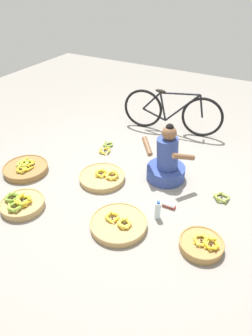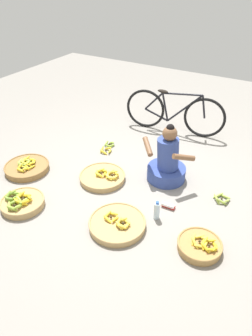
{
  "view_description": "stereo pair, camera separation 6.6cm",
  "coord_description": "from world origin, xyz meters",
  "px_view_note": "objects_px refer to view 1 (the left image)",
  "views": [
    {
      "loc": [
        1.5,
        -2.91,
        2.49
      ],
      "look_at": [
        0.0,
        -0.2,
        0.35
      ],
      "focal_mm": 32.4,
      "sensor_mm": 36.0,
      "label": 1
    },
    {
      "loc": [
        1.55,
        -2.87,
        2.49
      ],
      "look_at": [
        0.0,
        -0.2,
        0.35
      ],
      "focal_mm": 32.4,
      "sensor_mm": 36.0,
      "label": 2
    }
  ],
  "objects_px": {
    "vendor_woman_front": "(167,162)",
    "water_bottle": "(158,210)",
    "bicycle_leaning": "(172,112)",
    "banana_basket_back_right": "(119,224)",
    "loose_bananas_back_center": "(106,148)",
    "loose_bananas_mid_right": "(221,197)",
    "banana_basket_mid_left": "(26,168)",
    "banana_basket_near_vendor": "(102,177)",
    "banana_basket_front_right": "(202,244)",
    "packet_carton_stack": "(169,205)",
    "banana_basket_back_left": "(22,204)"
  },
  "relations": [
    {
      "from": "banana_basket_back_right",
      "to": "loose_bananas_mid_right",
      "type": "relative_size",
      "value": 2.77
    },
    {
      "from": "vendor_woman_front",
      "to": "water_bottle",
      "type": "bearing_deg",
      "value": -73.81
    },
    {
      "from": "banana_basket_back_left",
      "to": "loose_bananas_back_center",
      "type": "relative_size",
      "value": 1.47
    },
    {
      "from": "banana_basket_mid_left",
      "to": "loose_bananas_back_center",
      "type": "bearing_deg",
      "value": 57.77
    },
    {
      "from": "banana_basket_near_vendor",
      "to": "banana_basket_back_right",
      "type": "distance_m",
      "value": 0.91
    },
    {
      "from": "bicycle_leaning",
      "to": "loose_bananas_mid_right",
      "type": "distance_m",
      "value": 1.91
    },
    {
      "from": "loose_bananas_back_center",
      "to": "banana_basket_mid_left",
      "type": "bearing_deg",
      "value": -122.23
    },
    {
      "from": "banana_basket_back_right",
      "to": "loose_bananas_mid_right",
      "type": "height_order",
      "value": "banana_basket_back_right"
    },
    {
      "from": "bicycle_leaning",
      "to": "banana_basket_mid_left",
      "type": "relative_size",
      "value": 2.71
    },
    {
      "from": "vendor_woman_front",
      "to": "loose_bananas_mid_right",
      "type": "xyz_separation_m",
      "value": [
        0.79,
        -0.08,
        -0.23
      ]
    },
    {
      "from": "water_bottle",
      "to": "packet_carton_stack",
      "type": "relative_size",
      "value": 1.49
    },
    {
      "from": "loose_bananas_mid_right",
      "to": "water_bottle",
      "type": "distance_m",
      "value": 0.9
    },
    {
      "from": "banana_basket_back_right",
      "to": "water_bottle",
      "type": "distance_m",
      "value": 0.48
    },
    {
      "from": "banana_basket_back_left",
      "to": "banana_basket_near_vendor",
      "type": "bearing_deg",
      "value": 60.04
    },
    {
      "from": "banana_basket_near_vendor",
      "to": "loose_bananas_mid_right",
      "type": "relative_size",
      "value": 2.68
    },
    {
      "from": "vendor_woman_front",
      "to": "banana_basket_back_left",
      "type": "distance_m",
      "value": 1.91
    },
    {
      "from": "banana_basket_near_vendor",
      "to": "banana_basket_mid_left",
      "type": "xyz_separation_m",
      "value": [
        -1.06,
        -0.36,
        0.01
      ]
    },
    {
      "from": "banana_basket_mid_left",
      "to": "water_bottle",
      "type": "relative_size",
      "value": 2.54
    },
    {
      "from": "banana_basket_front_right",
      "to": "loose_bananas_mid_right",
      "type": "bearing_deg",
      "value": 90.91
    },
    {
      "from": "vendor_woman_front",
      "to": "bicycle_leaning",
      "type": "height_order",
      "value": "vendor_woman_front"
    },
    {
      "from": "banana_basket_front_right",
      "to": "water_bottle",
      "type": "relative_size",
      "value": 1.9
    },
    {
      "from": "banana_basket_near_vendor",
      "to": "banana_basket_mid_left",
      "type": "relative_size",
      "value": 1.0
    },
    {
      "from": "loose_bananas_back_center",
      "to": "banana_basket_back_right",
      "type": "bearing_deg",
      "value": -53.38
    },
    {
      "from": "banana_basket_front_right",
      "to": "banana_basket_near_vendor",
      "type": "xyz_separation_m",
      "value": [
        -1.54,
        0.5,
        -0.01
      ]
    },
    {
      "from": "bicycle_leaning",
      "to": "banana_basket_back_right",
      "type": "xyz_separation_m",
      "value": [
        0.37,
        -2.43,
        -0.31
      ]
    },
    {
      "from": "banana_basket_near_vendor",
      "to": "banana_basket_mid_left",
      "type": "bearing_deg",
      "value": -161.32
    },
    {
      "from": "bicycle_leaning",
      "to": "loose_bananas_back_center",
      "type": "bearing_deg",
      "value": -121.33
    },
    {
      "from": "banana_basket_back_left",
      "to": "banana_basket_near_vendor",
      "type": "xyz_separation_m",
      "value": [
        0.54,
        0.94,
        -0.01
      ]
    },
    {
      "from": "banana_basket_back_left",
      "to": "banana_basket_front_right",
      "type": "relative_size",
      "value": 1.14
    },
    {
      "from": "banana_basket_near_vendor",
      "to": "loose_bananas_mid_right",
      "type": "height_order",
      "value": "banana_basket_near_vendor"
    },
    {
      "from": "banana_basket_near_vendor",
      "to": "water_bottle",
      "type": "height_order",
      "value": "water_bottle"
    },
    {
      "from": "loose_bananas_mid_right",
      "to": "bicycle_leaning",
      "type": "bearing_deg",
      "value": 131.97
    },
    {
      "from": "banana_basket_back_right",
      "to": "vendor_woman_front",
      "type": "bearing_deg",
      "value": 85.02
    },
    {
      "from": "loose_bananas_back_center",
      "to": "loose_bananas_mid_right",
      "type": "bearing_deg",
      "value": -9.98
    },
    {
      "from": "banana_basket_mid_left",
      "to": "banana_basket_back_right",
      "type": "xyz_separation_m",
      "value": [
        1.69,
        -0.3,
        -0.01
      ]
    },
    {
      "from": "banana_basket_near_vendor",
      "to": "banana_basket_back_right",
      "type": "bearing_deg",
      "value": -45.87
    },
    {
      "from": "banana_basket_back_right",
      "to": "loose_bananas_back_center",
      "type": "height_order",
      "value": "banana_basket_back_right"
    },
    {
      "from": "loose_bananas_back_center",
      "to": "water_bottle",
      "type": "xyz_separation_m",
      "value": [
        1.34,
        -1.02,
        0.09
      ]
    },
    {
      "from": "banana_basket_back_left",
      "to": "banana_basket_mid_left",
      "type": "xyz_separation_m",
      "value": [
        -0.51,
        0.59,
        -0.01
      ]
    },
    {
      "from": "bicycle_leaning",
      "to": "banana_basket_mid_left",
      "type": "distance_m",
      "value": 2.53
    },
    {
      "from": "banana_basket_mid_left",
      "to": "vendor_woman_front",
      "type": "bearing_deg",
      "value": 24.47
    },
    {
      "from": "bicycle_leaning",
      "to": "banana_basket_back_left",
      "type": "distance_m",
      "value": 2.86
    },
    {
      "from": "bicycle_leaning",
      "to": "banana_basket_front_right",
      "type": "height_order",
      "value": "bicycle_leaning"
    },
    {
      "from": "banana_basket_near_vendor",
      "to": "packet_carton_stack",
      "type": "xyz_separation_m",
      "value": [
        1.0,
        -0.07,
        -0.02
      ]
    },
    {
      "from": "loose_bananas_back_center",
      "to": "packet_carton_stack",
      "type": "relative_size",
      "value": 2.18
    },
    {
      "from": "packet_carton_stack",
      "to": "banana_basket_near_vendor",
      "type": "bearing_deg",
      "value": 175.72
    },
    {
      "from": "packet_carton_stack",
      "to": "water_bottle",
      "type": "bearing_deg",
      "value": -100.99
    },
    {
      "from": "loose_bananas_mid_right",
      "to": "banana_basket_near_vendor",
      "type": "bearing_deg",
      "value": -166.12
    },
    {
      "from": "banana_basket_mid_left",
      "to": "loose_bananas_back_center",
      "type": "xyz_separation_m",
      "value": [
        0.67,
        1.07,
        -0.03
      ]
    },
    {
      "from": "banana_basket_back_right",
      "to": "loose_bananas_back_center",
      "type": "bearing_deg",
      "value": 126.62
    }
  ]
}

